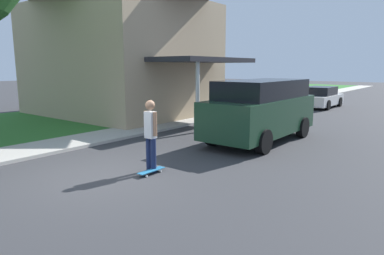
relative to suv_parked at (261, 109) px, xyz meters
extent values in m
plane|color=#333335|center=(-1.23, -5.99, -1.14)|extent=(120.00, 120.00, 0.00)
cube|color=#2D6B28|center=(-9.23, 0.01, -1.10)|extent=(10.00, 80.00, 0.08)
cube|color=#ADA89E|center=(-4.83, 0.01, -1.09)|extent=(1.80, 80.00, 0.10)
cube|color=tan|center=(-9.37, 1.67, 1.81)|extent=(8.93, 7.14, 5.73)
cube|color=#28282D|center=(-3.80, 1.67, 1.74)|extent=(2.60, 5.00, 0.20)
cylinder|color=silver|center=(-2.70, -0.12, 0.29)|extent=(0.16, 0.16, 2.70)
cube|color=#193823|center=(0.00, -0.03, -0.22)|extent=(1.94, 5.06, 1.20)
cube|color=black|center=(0.00, 0.09, 0.69)|extent=(1.79, 3.95, 0.62)
cylinder|color=black|center=(-0.93, 1.53, -0.76)|extent=(0.24, 0.75, 0.75)
cylinder|color=black|center=(0.93, 1.53, -0.76)|extent=(0.24, 0.75, 0.75)
cylinder|color=black|center=(-0.93, -1.60, -0.76)|extent=(0.24, 0.75, 0.75)
cylinder|color=black|center=(0.93, -1.60, -0.76)|extent=(0.24, 0.75, 0.75)
cube|color=silver|center=(-1.71, 11.64, -0.64)|extent=(1.76, 4.16, 0.61)
cube|color=black|center=(-1.71, 11.54, -0.07)|extent=(1.55, 2.17, 0.53)
cylinder|color=black|center=(-2.56, 12.89, -0.83)|extent=(0.20, 0.62, 0.62)
cylinder|color=black|center=(-0.86, 12.89, -0.83)|extent=(0.20, 0.62, 0.62)
cylinder|color=black|center=(-2.56, 10.39, -0.83)|extent=(0.20, 0.62, 0.62)
cylinder|color=black|center=(-0.86, 10.39, -0.83)|extent=(0.20, 0.62, 0.62)
cylinder|color=#192347|center=(-0.54, -4.94, -0.71)|extent=(0.13, 0.13, 0.86)
cylinder|color=#192347|center=(-0.37, -4.94, -0.71)|extent=(0.13, 0.13, 0.86)
cube|color=silver|center=(-0.46, -4.94, 0.05)|extent=(0.25, 0.20, 0.66)
sphere|color=#9E7051|center=(-0.46, -4.94, 0.54)|extent=(0.24, 0.24, 0.24)
cylinder|color=#9E7051|center=(-0.62, -4.94, 0.09)|extent=(0.09, 0.09, 0.58)
cylinder|color=#9E7051|center=(-0.30, -4.94, 0.09)|extent=(0.09, 0.09, 0.58)
cube|color=#236B99|center=(-0.32, -5.09, -1.05)|extent=(0.19, 0.78, 0.02)
cylinder|color=silver|center=(-0.40, -4.84, -1.11)|extent=(0.03, 0.06, 0.06)
cylinder|color=silver|center=(-0.23, -4.84, -1.11)|extent=(0.03, 0.06, 0.06)
cylinder|color=silver|center=(-0.40, -5.33, -1.11)|extent=(0.03, 0.06, 0.06)
cylinder|color=silver|center=(-0.23, -5.33, -1.11)|extent=(0.03, 0.06, 0.06)
camera|label=1|loc=(5.44, -10.76, 1.45)|focal=32.00mm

